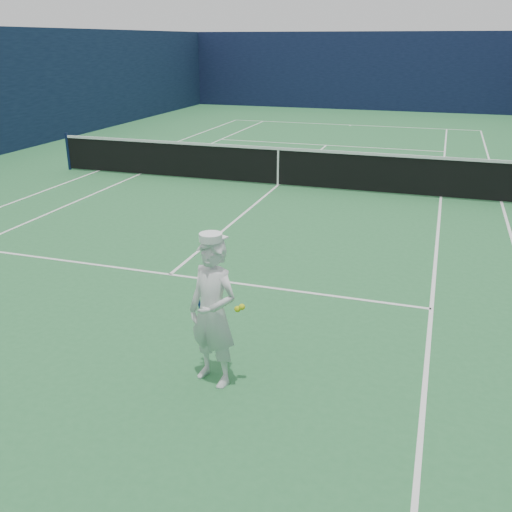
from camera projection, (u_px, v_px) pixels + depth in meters
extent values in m
plane|color=#2A6F3B|center=(278.00, 186.00, 15.00)|extent=(80.00, 80.00, 0.00)
cube|color=white|center=(351.00, 125.00, 25.56)|extent=(11.03, 0.06, 0.01)
cube|color=white|center=(97.00, 171.00, 16.59)|extent=(0.06, 23.83, 0.01)
cube|color=white|center=(502.00, 203.00, 13.42)|extent=(0.06, 23.83, 0.01)
cube|color=white|center=(139.00, 175.00, 16.19)|extent=(0.06, 23.77, 0.01)
cube|color=white|center=(441.00, 198.00, 13.81)|extent=(0.06, 23.77, 0.01)
cube|color=white|center=(326.00, 145.00, 20.69)|extent=(8.23, 0.06, 0.01)
cube|color=white|center=(170.00, 275.00, 9.32)|extent=(8.23, 0.06, 0.01)
cube|color=white|center=(278.00, 185.00, 15.00)|extent=(0.06, 12.80, 0.01)
cube|color=white|center=(350.00, 125.00, 25.43)|extent=(0.06, 0.30, 0.01)
cube|color=#0E1533|center=(372.00, 72.00, 30.29)|extent=(20.12, 0.12, 4.00)
cylinder|color=#141E4C|center=(68.00, 151.00, 16.67)|extent=(0.09, 0.09, 1.07)
cube|color=black|center=(278.00, 167.00, 14.83)|extent=(12.79, 0.02, 0.92)
cube|color=white|center=(278.00, 149.00, 14.66)|extent=(12.79, 0.04, 0.07)
cube|color=white|center=(278.00, 168.00, 14.84)|extent=(0.05, 0.03, 0.94)
imported|color=silver|center=(213.00, 313.00, 6.14)|extent=(0.71, 0.58, 1.69)
cylinder|color=white|center=(211.00, 237.00, 5.83)|extent=(0.24, 0.24, 0.08)
cube|color=white|center=(219.00, 237.00, 5.94)|extent=(0.20, 0.15, 0.02)
cylinder|color=navy|center=(199.00, 302.00, 6.35)|extent=(0.06, 0.10, 0.22)
cube|color=#1D4E9F|center=(201.00, 314.00, 6.46)|extent=(0.03, 0.03, 0.14)
torus|color=#1D4E9F|center=(207.00, 328.00, 6.57)|extent=(0.31, 0.19, 0.29)
cube|color=beige|center=(207.00, 328.00, 6.57)|extent=(0.21, 0.08, 0.30)
sphere|color=yellow|center=(237.00, 309.00, 6.04)|extent=(0.07, 0.07, 0.07)
sphere|color=yellow|center=(242.00, 307.00, 6.02)|extent=(0.07, 0.07, 0.07)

